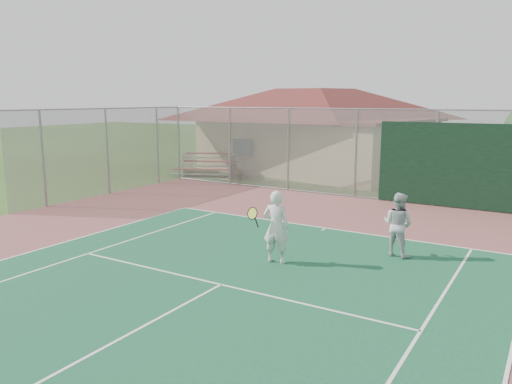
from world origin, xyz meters
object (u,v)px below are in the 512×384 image
Objects in this scene: clubhouse at (315,122)px; bleachers at (209,164)px; player_white_front at (276,227)px; player_grey_back at (398,225)px.

clubhouse is 6.28m from bleachers.
player_white_front is 3.10m from player_grey_back.
clubhouse reaches higher than bleachers.
bleachers is 14.72m from player_grey_back.
player_white_front is at bearing 54.33° from player_grey_back.
clubhouse reaches higher than player_grey_back.
player_white_front is 1.10× the size of player_grey_back.
player_white_front is at bearing -58.27° from clubhouse.
player_grey_back reaches higher than bleachers.
player_grey_back is at bearing -147.82° from player_white_front.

